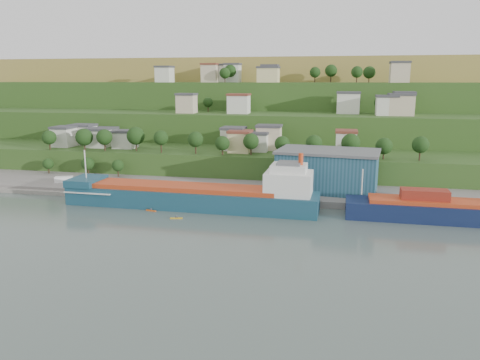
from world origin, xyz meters
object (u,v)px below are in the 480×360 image
(cargo_ship_near, at_px, (198,197))
(warehouse, at_px, (328,170))
(kayak_orange, at_px, (151,210))
(caravan, at_px, (64,181))
(cargo_ship_far, at_px, (474,213))

(cargo_ship_near, height_order, warehouse, cargo_ship_near)
(cargo_ship_near, bearing_deg, kayak_orange, -152.02)
(kayak_orange, bearing_deg, caravan, 165.04)
(cargo_ship_near, bearing_deg, warehouse, 32.15)
(kayak_orange, bearing_deg, warehouse, 42.81)
(kayak_orange, bearing_deg, cargo_ship_far, 17.26)
(cargo_ship_near, distance_m, kayak_orange, 13.82)
(warehouse, relative_size, kayak_orange, 10.44)
(caravan, relative_size, kayak_orange, 1.84)
(cargo_ship_near, bearing_deg, cargo_ship_far, 1.59)
(cargo_ship_far, bearing_deg, warehouse, 151.41)
(warehouse, distance_m, kayak_orange, 56.18)
(cargo_ship_near, distance_m, warehouse, 42.41)
(warehouse, bearing_deg, cargo_ship_near, -141.85)
(warehouse, bearing_deg, kayak_orange, -142.86)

